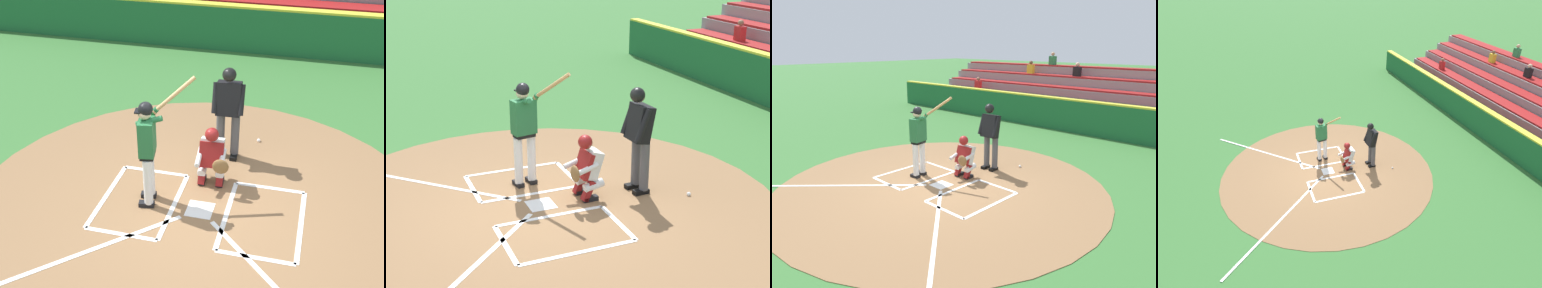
{
  "view_description": "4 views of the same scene",
  "coord_description": "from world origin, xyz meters",
  "views": [
    {
      "loc": [
        -1.55,
        6.59,
        5.33
      ],
      "look_at": [
        0.21,
        -0.31,
        1.07
      ],
      "focal_mm": 48.29,
      "sensor_mm": 36.0,
      "label": 1
    },
    {
      "loc": [
        -8.13,
        2.71,
        4.18
      ],
      "look_at": [
        0.17,
        -0.73,
        0.92
      ],
      "focal_mm": 53.66,
      "sensor_mm": 36.0,
      "label": 2
    },
    {
      "loc": [
        -6.11,
        5.51,
        3.38
      ],
      "look_at": [
        -0.06,
        -0.76,
        0.93
      ],
      "focal_mm": 33.15,
      "sensor_mm": 36.0,
      "label": 3
    },
    {
      "loc": [
        -10.36,
        2.56,
        7.46
      ],
      "look_at": [
        -0.28,
        -0.81,
        1.23
      ],
      "focal_mm": 31.3,
      "sensor_mm": 36.0,
      "label": 4
    }
  ],
  "objects": [
    {
      "name": "home_plate_and_chalk",
      "position": [
        0.0,
        0.88,
        0.01
      ],
      "size": [
        7.93,
        4.91,
        0.01
      ],
      "color": "white",
      "rests_on": "dirt_circle"
    },
    {
      "name": "plate_umpire",
      "position": [
        -0.11,
        -1.73,
        1.08
      ],
      "size": [
        0.59,
        0.43,
        1.86
      ],
      "color": "#4C4C51",
      "rests_on": "ground"
    },
    {
      "name": "dirt_circle",
      "position": [
        0.0,
        0.0,
        0.01
      ],
      "size": [
        8.0,
        8.0,
        0.01
      ],
      "primitive_type": "cylinder",
      "color": "olive",
      "rests_on": "ground"
    },
    {
      "name": "baseball",
      "position": [
        -0.63,
        -2.45,
        0.04
      ],
      "size": [
        0.07,
        0.07,
        0.07
      ],
      "primitive_type": "sphere",
      "color": "white",
      "rests_on": "ground"
    },
    {
      "name": "catcher",
      "position": [
        -0.02,
        -0.81,
        0.59
      ],
      "size": [
        0.61,
        0.61,
        1.13
      ],
      "color": "black",
      "rests_on": "ground"
    },
    {
      "name": "batter",
      "position": [
        0.86,
        -0.03,
        1.1
      ],
      "size": [
        0.86,
        0.85,
        2.13
      ],
      "color": "white",
      "rests_on": "ground"
    },
    {
      "name": "ground_plane",
      "position": [
        0.0,
        0.0,
        0.0
      ],
      "size": [
        120.0,
        120.0,
        0.0
      ],
      "primitive_type": "plane",
      "color": "#387033"
    }
  ]
}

